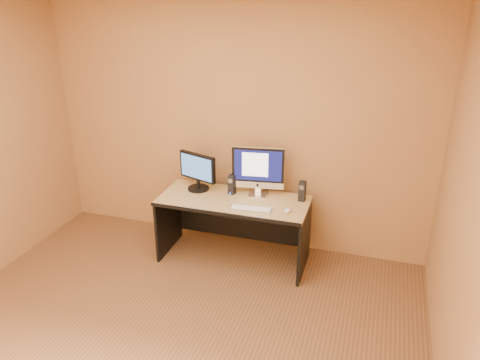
# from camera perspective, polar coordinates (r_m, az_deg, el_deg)

# --- Properties ---
(walls) EXTENTS (4.00, 4.00, 2.60)m
(walls) POSITION_cam_1_polar(r_m,az_deg,el_deg) (3.05, -12.46, -3.13)
(walls) COLOR olive
(walls) RESTS_ON ground
(desk) EXTENTS (1.46, 0.65, 0.67)m
(desk) POSITION_cam_1_polar(r_m,az_deg,el_deg) (4.71, -0.78, -6.07)
(desk) COLOR tan
(desk) RESTS_ON ground
(imac) EXTENTS (0.54, 0.27, 0.50)m
(imac) POSITION_cam_1_polar(r_m,az_deg,el_deg) (4.55, 2.17, 1.04)
(imac) COLOR silver
(imac) RESTS_ON desk
(second_monitor) EXTENTS (0.48, 0.34, 0.38)m
(second_monitor) POSITION_cam_1_polar(r_m,az_deg,el_deg) (4.72, -5.17, 1.00)
(second_monitor) COLOR black
(second_monitor) RESTS_ON desk
(speaker_left) EXTENTS (0.07, 0.08, 0.20)m
(speaker_left) POSITION_cam_1_polar(r_m,az_deg,el_deg) (4.63, -0.99, -0.54)
(speaker_left) COLOR black
(speaker_left) RESTS_ON desk
(speaker_right) EXTENTS (0.07, 0.07, 0.20)m
(speaker_right) POSITION_cam_1_polar(r_m,az_deg,el_deg) (4.52, 7.59, -1.35)
(speaker_right) COLOR black
(speaker_right) RESTS_ON desk
(keyboard) EXTENTS (0.40, 0.14, 0.02)m
(keyboard) POSITION_cam_1_polar(r_m,az_deg,el_deg) (4.35, 1.32, -3.52)
(keyboard) COLOR #B4B4B8
(keyboard) RESTS_ON desk
(mouse) EXTENTS (0.06, 0.10, 0.03)m
(mouse) POSITION_cam_1_polar(r_m,az_deg,el_deg) (4.32, 5.83, -3.72)
(mouse) COLOR silver
(mouse) RESTS_ON desk
(cable_a) EXTENTS (0.06, 0.20, 0.01)m
(cable_a) POSITION_cam_1_polar(r_m,az_deg,el_deg) (4.73, 3.41, -1.37)
(cable_a) COLOR black
(cable_a) RESTS_ON desk
(cable_b) EXTENTS (0.09, 0.14, 0.01)m
(cable_b) POSITION_cam_1_polar(r_m,az_deg,el_deg) (4.73, 2.80, -1.34)
(cable_b) COLOR black
(cable_b) RESTS_ON desk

